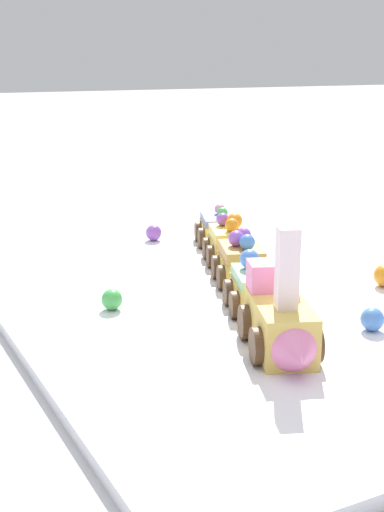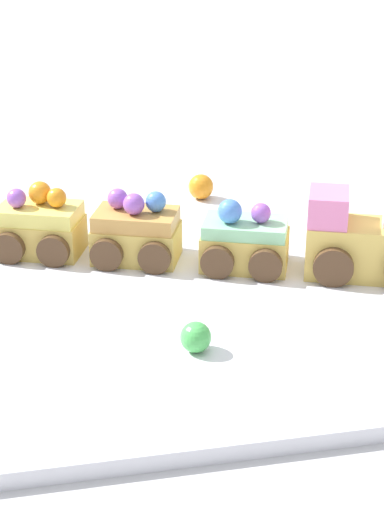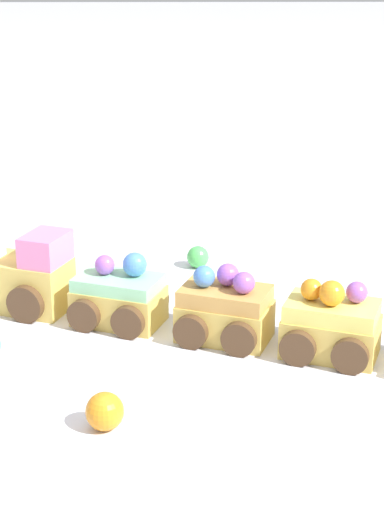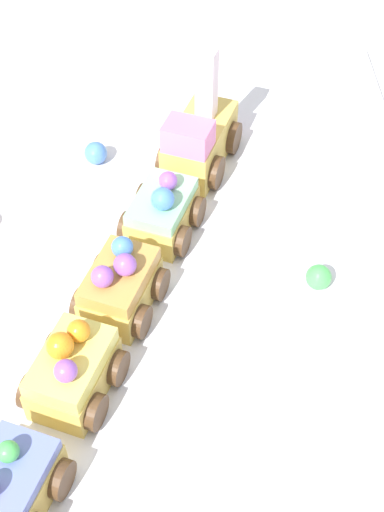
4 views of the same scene
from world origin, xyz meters
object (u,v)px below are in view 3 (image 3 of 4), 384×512
at_px(cake_car_caramel, 225,312).
at_px(gumball_green, 198,257).
at_px(cake_train_locomotive, 5,275).
at_px(cake_car_lemon, 331,327).
at_px(cake_car_mint, 119,298).
at_px(gumball_orange, 105,411).

bearing_deg(cake_car_caramel, gumball_green, -62.98).
bearing_deg(cake_train_locomotive, cake_car_lemon, 179.98).
relative_size(cake_car_mint, gumball_green, 3.85).
height_order(cake_train_locomotive, gumball_green, cake_train_locomotive).
distance_m(cake_train_locomotive, cake_car_caramel, 0.20).
distance_m(cake_car_caramel, gumball_orange, 0.16).
xyz_separation_m(cake_car_lemon, gumball_green, (0.10, -0.20, -0.01)).
xyz_separation_m(cake_car_lemon, gumball_orange, (0.17, 0.11, -0.01)).
distance_m(cake_car_mint, cake_car_caramel, 0.09).
xyz_separation_m(cake_car_caramel, cake_car_lemon, (-0.08, 0.03, 0.00)).
bearing_deg(cake_car_mint, cake_car_lemon, 179.86).
xyz_separation_m(cake_car_mint, gumball_green, (-0.07, -0.13, -0.01)).
height_order(cake_car_mint, gumball_orange, cake_car_mint).
distance_m(cake_car_mint, gumball_orange, 0.17).
xyz_separation_m(cake_car_caramel, gumball_green, (0.02, -0.17, -0.01)).
bearing_deg(cake_car_caramel, cake_train_locomotive, -0.01).
xyz_separation_m(cake_train_locomotive, cake_car_caramel, (-0.19, 0.07, -0.01)).
relative_size(cake_car_mint, cake_car_caramel, 1.00).
relative_size(cake_car_caramel, gumball_green, 3.85).
xyz_separation_m(cake_train_locomotive, cake_car_mint, (-0.10, 0.04, -0.01)).
relative_size(cake_car_mint, gumball_orange, 3.28).
xyz_separation_m(cake_car_caramel, gumball_orange, (0.09, 0.14, -0.01)).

